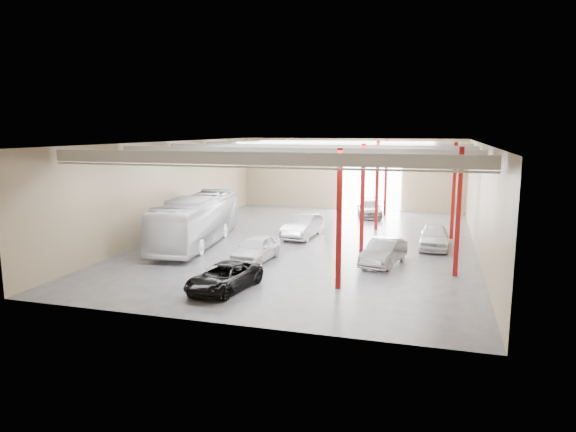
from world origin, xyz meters
The scene contains 8 objects.
depot_shell centered at (0.13, 0.48, 4.98)m, with size 22.12×32.12×7.06m.
coach_bus centered at (-7.53, -2.74, 1.68)m, with size 2.82×12.05×3.36m, color silver.
black_sedan centered at (-1.59, -11.82, 0.66)m, with size 2.19×4.74×1.32m, color black.
car_row_a centered at (-2.00, -6.00, 0.78)m, with size 1.83×4.55×1.55m, color white.
car_row_b centered at (-1.07, 1.50, 0.85)m, with size 1.80×5.17×1.71m, color #B8B7BD.
car_row_c centered at (2.50, 12.00, 0.75)m, with size 2.11×5.19×1.51m, color gray.
car_right_near centered at (5.50, -4.66, 0.75)m, with size 1.60×4.57×1.51m, color #A0A0A4.
car_right_far centered at (8.30, 0.54, 0.80)m, with size 1.89×4.69×1.60m, color silver.
Camera 1 is at (8.34, -34.48, 7.89)m, focal length 32.00 mm.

